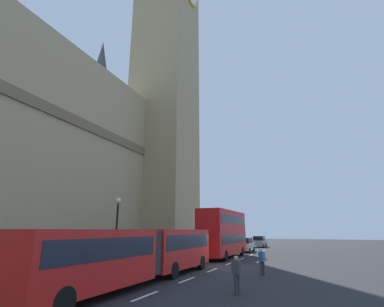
{
  "coord_description": "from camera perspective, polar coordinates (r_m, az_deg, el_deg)",
  "views": [
    {
      "loc": [
        -23.05,
        -7.38,
        2.87
      ],
      "look_at": [
        0.08,
        2.44,
        9.67
      ],
      "focal_mm": 26.48,
      "sensor_mm": 36.0,
      "label": 1
    }
  ],
  "objects": [
    {
      "name": "ground_plane",
      "position": [
        24.37,
        5.63,
        -21.85
      ],
      "size": [
        160.0,
        160.0,
        0.0
      ],
      "primitive_type": "plane",
      "color": "#262628"
    },
    {
      "name": "pedestrian_by_kerb",
      "position": [
        20.59,
        13.9,
        -20.19
      ],
      "size": [
        0.44,
        0.46,
        1.69
      ],
      "color": "#333333",
      "rests_on": "ground_plane"
    },
    {
      "name": "double_decker_bus",
      "position": [
        32.28,
        6.35,
        -15.34
      ],
      "size": [
        10.58,
        2.54,
        4.9
      ],
      "color": "red",
      "rests_on": "ground_plane"
    },
    {
      "name": "street_lamp",
      "position": [
        22.8,
        -14.96,
        -14.19
      ],
      "size": [
        0.44,
        0.44,
        5.27
      ],
      "color": "black",
      "rests_on": "ground_plane"
    },
    {
      "name": "traffic_cone_west",
      "position": [
        27.46,
        13.5,
        -20.16
      ],
      "size": [
        0.36,
        0.36,
        0.58
      ],
      "color": "black",
      "rests_on": "ground_plane"
    },
    {
      "name": "traffic_cone_middle",
      "position": [
        31.03,
        14.57,
        -19.47
      ],
      "size": [
        0.36,
        0.36,
        0.58
      ],
      "color": "black",
      "rests_on": "ground_plane"
    },
    {
      "name": "lane_centre_marking",
      "position": [
        26.99,
        7.52,
        -21.12
      ],
      "size": [
        39.0,
        0.16,
        0.01
      ],
      "color": "silver",
      "rests_on": "ground_plane"
    },
    {
      "name": "sedan_lead",
      "position": [
        40.96,
        10.64,
        -17.64
      ],
      "size": [
        4.4,
        1.86,
        1.85
      ],
      "color": "#B7B7BC",
      "rests_on": "ground_plane"
    },
    {
      "name": "clock_tower",
      "position": [
        60.6,
        -5.11,
        22.14
      ],
      "size": [
        11.24,
        11.24,
        75.32
      ],
      "color": "tan",
      "rests_on": "ground_plane"
    },
    {
      "name": "pedestrian_near_cones",
      "position": [
        14.5,
        8.97,
        -22.73
      ],
      "size": [
        0.36,
        0.46,
        1.69
      ],
      "color": "#333333",
      "rests_on": "ground_plane"
    },
    {
      "name": "sedan_trailing",
      "position": [
        52.69,
        13.45,
        -16.88
      ],
      "size": [
        4.4,
        1.86,
        1.85
      ],
      "color": "gray",
      "rests_on": "ground_plane"
    },
    {
      "name": "articulated_bus",
      "position": [
        17.36,
        -10.25,
        -18.64
      ],
      "size": [
        16.0,
        2.54,
        2.9
      ],
      "color": "red",
      "rests_on": "ground_plane"
    }
  ]
}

